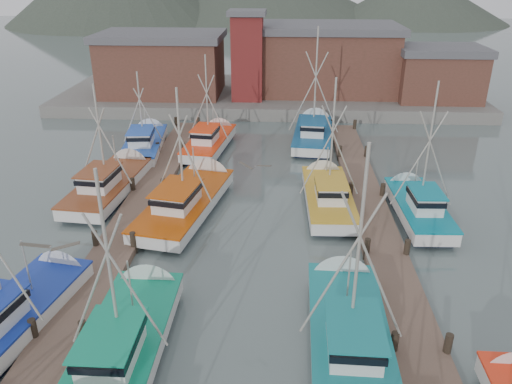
# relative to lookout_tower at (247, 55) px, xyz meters

# --- Properties ---
(ground) EXTENTS (260.00, 260.00, 0.00)m
(ground) POSITION_rel_lookout_tower_xyz_m (2.00, -33.00, -5.55)
(ground) COLOR #4D5C5B
(ground) RESTS_ON ground
(dock_left) EXTENTS (2.30, 46.00, 1.50)m
(dock_left) POSITION_rel_lookout_tower_xyz_m (-5.00, -28.96, -5.34)
(dock_left) COLOR brown
(dock_left) RESTS_ON ground
(dock_right) EXTENTS (2.30, 46.00, 1.50)m
(dock_right) POSITION_rel_lookout_tower_xyz_m (9.00, -28.96, -5.34)
(dock_right) COLOR brown
(dock_right) RESTS_ON ground
(quay) EXTENTS (44.00, 16.00, 1.20)m
(quay) POSITION_rel_lookout_tower_xyz_m (2.00, 4.00, -4.95)
(quay) COLOR slate
(quay) RESTS_ON ground
(shed_left) EXTENTS (12.72, 8.48, 6.20)m
(shed_left) POSITION_rel_lookout_tower_xyz_m (-9.00, 2.00, -1.21)
(shed_left) COLOR brown
(shed_left) RESTS_ON quay
(shed_center) EXTENTS (14.84, 9.54, 6.90)m
(shed_center) POSITION_rel_lookout_tower_xyz_m (8.00, 4.00, -0.86)
(shed_center) COLOR brown
(shed_center) RESTS_ON quay
(shed_right) EXTENTS (8.48, 6.36, 5.20)m
(shed_right) POSITION_rel_lookout_tower_xyz_m (19.00, 1.00, -1.71)
(shed_right) COLOR brown
(shed_right) RESTS_ON quay
(lookout_tower) EXTENTS (3.60, 3.60, 8.50)m
(lookout_tower) POSITION_rel_lookout_tower_xyz_m (0.00, 0.00, 0.00)
(lookout_tower) COLOR maroon
(lookout_tower) RESTS_ON quay
(distant_hills) EXTENTS (175.00, 140.00, 42.00)m
(distant_hills) POSITION_rel_lookout_tower_xyz_m (-10.76, 89.59, -5.55)
(distant_hills) COLOR #414A3E
(distant_hills) RESTS_ON ground
(boat_4) EXTENTS (3.58, 9.30, 8.81)m
(boat_4) POSITION_rel_lookout_tower_xyz_m (-2.19, -35.23, -4.87)
(boat_4) COLOR black
(boat_4) RESTS_ON ground
(boat_5) EXTENTS (3.84, 9.58, 9.51)m
(boat_5) POSITION_rel_lookout_tower_xyz_m (6.34, -34.21, -4.87)
(boat_5) COLOR black
(boat_5) RESTS_ON ground
(boat_6) EXTENTS (4.13, 9.05, 7.94)m
(boat_6) POSITION_rel_lookout_tower_xyz_m (-7.12, -33.88, -4.87)
(boat_6) COLOR black
(boat_6) RESTS_ON ground
(boat_8) EXTENTS (4.97, 10.60, 8.67)m
(boat_8) POSITION_rel_lookout_tower_xyz_m (-2.01, -22.86, -4.87)
(boat_8) COLOR black
(boat_8) RESTS_ON ground
(boat_9) EXTENTS (3.53, 8.78, 8.81)m
(boat_9) POSITION_rel_lookout_tower_xyz_m (6.46, -21.65, -4.87)
(boat_9) COLOR black
(boat_9) RESTS_ON ground
(boat_10) EXTENTS (3.72, 9.53, 8.16)m
(boat_10) POSITION_rel_lookout_tower_xyz_m (-7.51, -20.62, -4.87)
(boat_10) COLOR black
(boat_10) RESTS_ON ground
(boat_11) EXTENTS (3.52, 8.01, 8.83)m
(boat_11) POSITION_rel_lookout_tower_xyz_m (11.65, -22.93, -4.87)
(boat_11) COLOR black
(boat_11) RESTS_ON ground
(boat_12) EXTENTS (3.65, 8.72, 8.32)m
(boat_12) POSITION_rel_lookout_tower_xyz_m (-2.17, -11.84, -4.87)
(boat_12) COLOR black
(boat_12) RESTS_ON ground
(boat_13) EXTENTS (4.09, 9.78, 10.25)m
(boat_13) POSITION_rel_lookout_tower_xyz_m (6.24, -9.19, -4.87)
(boat_13) COLOR black
(boat_13) RESTS_ON ground
(boat_14) EXTENTS (3.61, 9.00, 7.20)m
(boat_14) POSITION_rel_lookout_tower_xyz_m (-7.35, -12.62, -4.87)
(boat_14) COLOR black
(boat_14) RESTS_ON ground
(gull_near) EXTENTS (1.55, 0.64, 0.24)m
(gull_near) POSITION_rel_lookout_tower_xyz_m (-2.37, -39.15, 1.54)
(gull_near) COLOR gray
(gull_near) RESTS_ON ground
(gull_far) EXTENTS (1.48, 0.65, 0.24)m
(gull_far) POSITION_rel_lookout_tower_xyz_m (2.42, -29.59, 0.09)
(gull_far) COLOR gray
(gull_far) RESTS_ON ground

